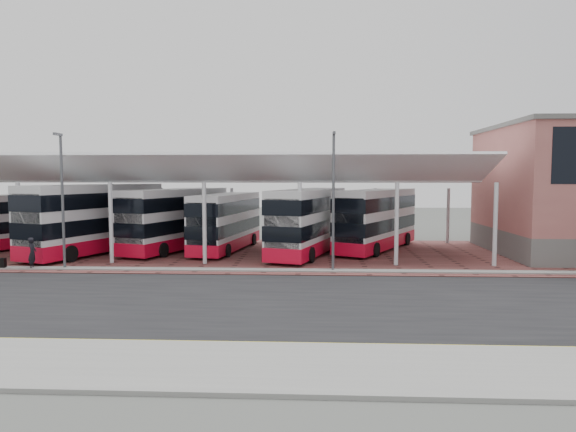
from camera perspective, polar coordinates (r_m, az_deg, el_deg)
name	(u,v)px	position (r m, az deg, el deg)	size (l,w,h in m)	color
ground	(295,297)	(24.01, 0.76, -8.95)	(140.00, 140.00, 0.00)	#464944
road	(294,302)	(23.04, 0.68, -9.50)	(120.00, 14.00, 0.02)	black
forecourt	(329,254)	(36.78, 4.60, -4.25)	(72.00, 16.00, 0.06)	brown
sidewalk	(284,367)	(15.37, -0.46, -16.43)	(120.00, 4.00, 0.14)	slate
north_kerb	(299,271)	(30.06, 1.18, -6.10)	(120.00, 0.80, 0.14)	slate
yellow_line_near	(287,346)	(17.27, -0.08, -14.22)	(120.00, 0.12, 0.01)	#F2E000
yellow_line_far	(288,343)	(17.55, -0.03, -13.90)	(120.00, 0.12, 0.01)	#F2E000
canopy	(220,173)	(37.90, -7.61, 4.73)	(37.00, 11.63, 7.07)	silver
lamp_west	(62,197)	(33.14, -23.80, 1.97)	(0.16, 0.90, 8.07)	#4E5055
lamp_east	(333,197)	(29.67, 5.06, 2.09)	(0.16, 0.90, 8.07)	#4E5055
bus_0	(11,222)	(44.21, -28.43, -0.60)	(6.29, 10.07, 4.13)	silver
bus_1	(96,219)	(39.31, -20.57, -0.32)	(6.61, 12.19, 4.93)	silver
bus_2	(176,220)	(39.41, -12.30, -0.39)	(6.02, 11.32, 4.57)	silver
bus_3	(226,222)	(38.51, -6.86, -0.70)	(3.94, 10.47, 4.22)	silver
bus_4	(309,222)	(36.31, 2.31, -0.67)	(5.70, 11.43, 4.60)	silver
bus_5	(377,220)	(39.15, 9.85, -0.42)	(7.31, 10.90, 4.52)	silver
pedestrian	(32,253)	(34.17, -26.53, -3.72)	(0.68, 0.45, 1.88)	black
suitcase	(2,263)	(35.05, -29.16, -4.63)	(0.38, 0.27, 0.66)	black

